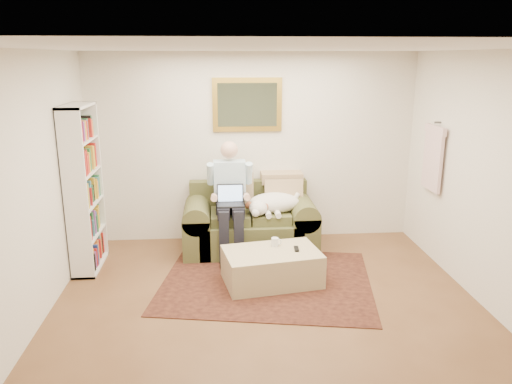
{
  "coord_description": "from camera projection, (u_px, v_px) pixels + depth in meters",
  "views": [
    {
      "loc": [
        -0.51,
        -4.31,
        2.53
      ],
      "look_at": [
        -0.04,
        1.47,
        0.95
      ],
      "focal_mm": 35.0,
      "sensor_mm": 36.0,
      "label": 1
    }
  ],
  "objects": [
    {
      "name": "hanging_shirt",
      "position": [
        433.0,
        155.0,
        6.21
      ],
      "size": [
        0.06,
        0.52,
        0.9
      ],
      "primitive_type": null,
      "color": "beige",
      "rests_on": "room_shell"
    },
    {
      "name": "bookshelf",
      "position": [
        84.0,
        189.0,
        5.97
      ],
      "size": [
        0.28,
        0.8,
        2.0
      ],
      "primitive_type": null,
      "color": "white",
      "rests_on": "room_shell"
    },
    {
      "name": "tv_remote",
      "position": [
        296.0,
        249.0,
        5.72
      ],
      "size": [
        0.06,
        0.15,
        0.02
      ],
      "primitive_type": "cube",
      "rotation": [
        0.0,
        0.0,
        -0.07
      ],
      "color": "black",
      "rests_on": "ottoman"
    },
    {
      "name": "coffee_mug",
      "position": [
        275.0,
        242.0,
        5.82
      ],
      "size": [
        0.08,
        0.08,
        0.1
      ],
      "primitive_type": "cylinder",
      "color": "white",
      "rests_on": "ottoman"
    },
    {
      "name": "laptop",
      "position": [
        230.0,
        199.0,
        6.35
      ],
      "size": [
        0.34,
        0.27,
        0.25
      ],
      "color": "black",
      "rests_on": "seated_man"
    },
    {
      "name": "sofa",
      "position": [
        250.0,
        228.0,
        6.71
      ],
      "size": [
        1.76,
        0.89,
        1.05
      ],
      "color": "#4B4D28",
      "rests_on": "room_shell"
    },
    {
      "name": "rug",
      "position": [
        267.0,
        281.0,
        5.8
      ],
      "size": [
        2.69,
        2.3,
        0.01
      ],
      "primitive_type": "cube",
      "rotation": [
        0.0,
        0.0,
        -0.18
      ],
      "color": "black",
      "rests_on": "room_shell"
    },
    {
      "name": "wall_mirror",
      "position": [
        247.0,
        105.0,
        6.73
      ],
      "size": [
        0.94,
        0.04,
        0.72
      ],
      "color": "gold",
      "rests_on": "room_shell"
    },
    {
      "name": "sleeping_dog",
      "position": [
        274.0,
        203.0,
        6.56
      ],
      "size": [
        0.72,
        0.45,
        0.27
      ],
      "primitive_type": null,
      "color": "white",
      "rests_on": "sofa"
    },
    {
      "name": "seated_man",
      "position": [
        230.0,
        200.0,
        6.42
      ],
      "size": [
        0.58,
        0.83,
        1.48
      ],
      "primitive_type": null,
      "color": "#8CBFD8",
      "rests_on": "sofa"
    },
    {
      "name": "room_shell",
      "position": [
        269.0,
        187.0,
        4.85
      ],
      "size": [
        4.51,
        5.0,
        2.61
      ],
      "color": "brown",
      "rests_on": "ground"
    },
    {
      "name": "ottoman",
      "position": [
        272.0,
        267.0,
        5.73
      ],
      "size": [
        1.17,
        0.85,
        0.39
      ],
      "primitive_type": "cube",
      "rotation": [
        0.0,
        0.0,
        0.17
      ],
      "color": "#D0C18A",
      "rests_on": "room_shell"
    }
  ]
}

